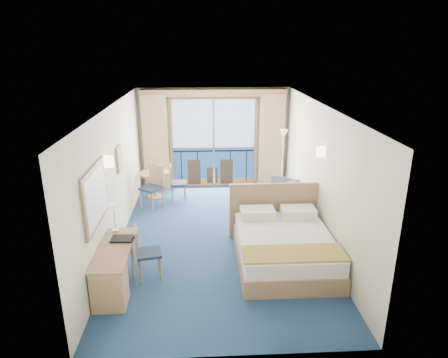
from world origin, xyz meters
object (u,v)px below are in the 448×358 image
desk_chair (144,249)px  round_table (155,178)px  bed (284,245)px  table_chair_a (175,180)px  nightstand (302,219)px  floor_lamp (283,146)px  desk (111,279)px  table_chair_b (154,184)px  armchair (278,194)px

desk_chair → round_table: 3.76m
bed → table_chair_a: bed is taller
nightstand → table_chair_a: 3.38m
table_chair_a → round_table: bearing=62.7°
nightstand → round_table: (-3.34, 2.09, 0.26)m
desk_chair → floor_lamp: bearing=-50.5°
desk → table_chair_b: (0.23, 3.77, 0.20)m
nightstand → round_table: round_table is taller
bed → floor_lamp: 3.57m
floor_lamp → desk_chair: size_ratio=1.86×
desk → table_chair_a: size_ratio=1.64×
armchair → round_table: size_ratio=1.06×
nightstand → floor_lamp: floor_lamp is taller
desk_chair → nightstand: bearing=-73.2°
desk_chair → table_chair_a: (0.30, 3.54, -0.01)m
floor_lamp → desk_chair: 4.91m
desk_chair → table_chair_b: table_chair_b is taller
armchair → desk_chair: (-2.80, -2.83, 0.16)m
desk → round_table: desk is taller
bed → floor_lamp: bearing=79.9°
bed → round_table: (-2.69, 3.36, 0.19)m
armchair → table_chair_b: 3.01m
desk_chair → table_chair_a: bearing=-16.3°
round_table → floor_lamp: bearing=0.3°
floor_lamp → nightstand: bearing=-88.8°
floor_lamp → desk: floor_lamp is taller
nightstand → floor_lamp: 2.36m
bed → desk_chair: (-2.45, -0.39, 0.20)m
armchair → round_table: (-3.04, 0.92, 0.15)m
round_table → table_chair_b: table_chair_b is taller
armchair → bed: bearing=28.2°
floor_lamp → round_table: size_ratio=2.32×
desk_chair → round_table: (-0.24, 3.75, -0.01)m
nightstand → table_chair_a: table_chair_a is taller
floor_lamp → table_chair_a: size_ratio=1.90×
armchair → desk_chair: bearing=-8.4°
bed → desk: 3.05m
round_table → table_chair_b: size_ratio=0.71×
armchair → table_chair_a: size_ratio=0.87×
bed → desk: (-2.87, -1.04, 0.06)m
armchair → desk: size_ratio=0.53×
round_table → desk: bearing=-92.4°
bed → desk: bed is taller
bed → desk_chair: bearing=-171.0°
desk → table_chair_a: 4.25m
desk_chair → desk: bearing=135.5°
armchair → desk: armchair is taller
nightstand → floor_lamp: bearing=91.2°
table_chair_b → desk: bearing=-58.2°
floor_lamp → desk: (-3.48, -4.41, -0.93)m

